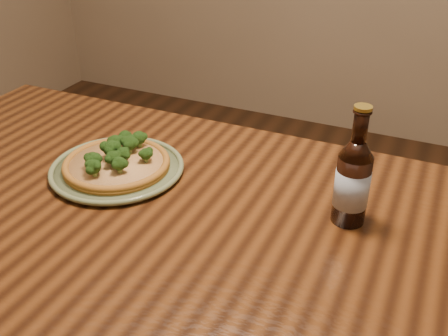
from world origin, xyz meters
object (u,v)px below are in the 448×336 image
at_px(table, 162,237).
at_px(pizza, 117,162).
at_px(plate, 117,168).
at_px(beer_bottle, 353,181).

distance_m(table, pizza, 0.22).
bearing_deg(plate, pizza, 97.61).
bearing_deg(plate, table, -25.72).
distance_m(plate, pizza, 0.02).
distance_m(table, plate, 0.21).
bearing_deg(table, pizza, 153.76).
xyz_separation_m(plate, beer_bottle, (0.56, 0.03, 0.09)).
relative_size(plate, pizza, 1.26).
xyz_separation_m(table, plate, (-0.17, 0.08, 0.10)).
height_order(pizza, beer_bottle, beer_bottle).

